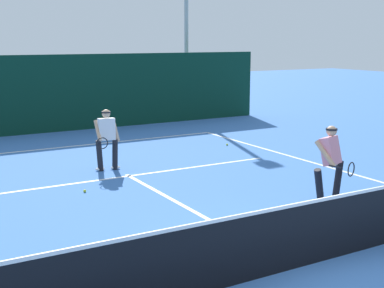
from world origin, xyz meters
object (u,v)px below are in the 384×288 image
(tennis_ball, at_px, (85,191))
(tennis_ball_extra, at_px, (227,144))
(player_far, at_px, (107,137))
(player_near, at_px, (330,161))

(tennis_ball, height_order, tennis_ball_extra, same)
(tennis_ball_extra, bearing_deg, tennis_ball, -153.50)
(player_far, bearing_deg, tennis_ball, 60.17)
(player_far, height_order, tennis_ball_extra, player_far)
(player_near, xyz_separation_m, player_far, (-2.98, 4.91, -0.02))
(tennis_ball_extra, bearing_deg, player_far, -165.45)
(player_far, xyz_separation_m, tennis_ball, (-1.19, -1.66, -0.84))
(tennis_ball_extra, bearing_deg, player_near, -104.02)
(player_near, relative_size, tennis_ball_extra, 24.54)
(player_far, relative_size, tennis_ball, 24.09)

